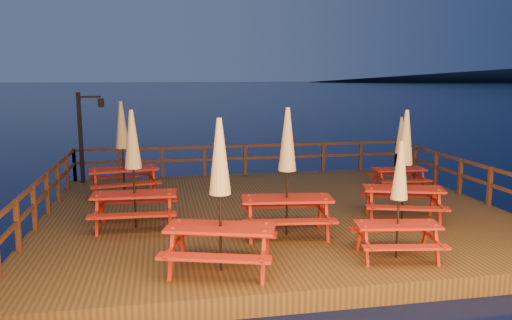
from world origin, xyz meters
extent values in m
plane|color=black|center=(0.00, 0.00, 0.00)|extent=(500.00, 500.00, 0.00)
cube|color=#3F2D14|center=(0.00, 0.00, 0.20)|extent=(12.00, 10.00, 0.40)
cylinder|color=#3E1D13|center=(-5.60, 4.60, -0.30)|extent=(0.24, 0.24, 1.40)
cylinder|color=#3E1D13|center=(0.00, -4.60, -0.30)|extent=(0.24, 0.24, 1.40)
cylinder|color=#3E1D13|center=(0.00, 4.60, -0.30)|extent=(0.24, 0.24, 1.40)
cylinder|color=#3E1D13|center=(5.60, 4.60, -0.30)|extent=(0.24, 0.24, 1.40)
cube|color=#3E1D13|center=(0.00, 4.85, 1.45)|extent=(11.70, 0.06, 0.09)
cube|color=#3E1D13|center=(0.00, 4.85, 1.01)|extent=(11.70, 0.06, 0.09)
cube|color=#3E1D13|center=(-4.68, 4.85, 0.95)|extent=(0.10, 0.10, 1.10)
cube|color=#3E1D13|center=(0.00, 4.85, 0.95)|extent=(0.10, 0.10, 1.10)
cube|color=#3E1D13|center=(4.68, 4.85, 0.95)|extent=(0.10, 0.10, 1.10)
cube|color=#3E1D13|center=(-5.85, 0.00, 1.45)|extent=(0.06, 9.70, 0.09)
cube|color=#3E1D13|center=(-5.85, 0.00, 1.01)|extent=(0.06, 9.70, 0.09)
cube|color=#3E1D13|center=(-5.85, 0.00, 0.95)|extent=(0.10, 0.10, 1.10)
cube|color=#3E1D13|center=(-5.85, 3.88, 0.95)|extent=(0.10, 0.10, 1.10)
cube|color=#3E1D13|center=(5.85, 0.00, 1.45)|extent=(0.06, 9.70, 0.09)
cube|color=#3E1D13|center=(5.85, 0.00, 1.01)|extent=(0.06, 9.70, 0.09)
cube|color=#3E1D13|center=(5.85, 0.00, 0.95)|extent=(0.10, 0.10, 1.10)
cube|color=#3E1D13|center=(5.85, 3.88, 0.95)|extent=(0.10, 0.10, 1.10)
cube|color=black|center=(-5.55, 4.55, 1.90)|extent=(0.12, 0.12, 3.00)
cube|color=black|center=(-5.20, 4.55, 3.25)|extent=(0.70, 0.06, 0.06)
cube|color=black|center=(-4.85, 4.55, 3.05)|extent=(0.18, 0.18, 0.28)
sphere|color=#E4BB5B|center=(-4.85, 4.55, 3.05)|extent=(0.14, 0.14, 0.14)
cube|color=maroon|center=(4.31, 1.56, 1.07)|extent=(1.63, 0.71, 0.04)
cube|color=maroon|center=(4.34, 2.09, 0.80)|extent=(1.61, 0.34, 0.04)
cube|color=maroon|center=(4.28, 1.03, 0.80)|extent=(1.61, 0.34, 0.04)
cube|color=maroon|center=(3.66, 1.89, 0.73)|extent=(0.06, 0.09, 0.67)
cube|color=maroon|center=(3.62, 1.31, 0.73)|extent=(0.06, 0.09, 0.67)
cube|color=maroon|center=(4.99, 1.82, 0.73)|extent=(0.06, 0.09, 0.67)
cube|color=maroon|center=(4.95, 1.23, 0.73)|extent=(0.06, 0.09, 0.67)
cylinder|color=black|center=(4.31, 1.56, 1.51)|extent=(0.04, 0.04, 2.22)
cone|color=tan|center=(4.31, 1.56, 2.13)|extent=(0.32, 0.32, 1.11)
sphere|color=black|center=(4.31, 1.56, 2.65)|extent=(0.06, 0.06, 0.06)
cube|color=maroon|center=(-0.21, -2.04, 1.24)|extent=(2.08, 1.02, 0.06)
cube|color=maroon|center=(-0.13, -1.38, 0.90)|extent=(2.03, 0.55, 0.06)
cube|color=maroon|center=(-0.29, -2.71, 0.90)|extent=(2.03, 0.55, 0.06)
cube|color=maroon|center=(-0.99, -1.58, 0.82)|extent=(0.08, 0.12, 0.84)
cube|color=maroon|center=(-1.08, -2.31, 0.82)|extent=(0.08, 0.12, 0.84)
cube|color=maroon|center=(0.66, -1.78, 0.82)|extent=(0.08, 0.12, 0.84)
cube|color=maroon|center=(0.58, -2.51, 0.82)|extent=(0.08, 0.12, 0.84)
cylinder|color=black|center=(-0.21, -2.04, 1.79)|extent=(0.05, 0.05, 2.79)
cone|color=tan|center=(-0.21, -2.04, 2.57)|extent=(0.40, 0.40, 1.39)
sphere|color=black|center=(-0.21, -2.04, 3.22)|extent=(0.08, 0.08, 0.08)
cube|color=maroon|center=(2.89, -1.47, 1.20)|extent=(2.05, 1.27, 0.05)
cube|color=maroon|center=(3.08, -0.86, 0.88)|extent=(1.92, 0.84, 0.05)
cube|color=maroon|center=(2.70, -2.08, 0.88)|extent=(1.92, 0.84, 0.05)
cube|color=maroon|center=(2.23, -0.90, 0.80)|extent=(0.09, 0.12, 0.80)
cube|color=maroon|center=(2.03, -1.57, 0.80)|extent=(0.09, 0.12, 0.80)
cube|color=maroon|center=(3.75, -1.37, 0.80)|extent=(0.09, 0.12, 0.80)
cube|color=maroon|center=(3.55, -2.04, 0.80)|extent=(0.09, 0.12, 0.80)
cylinder|color=black|center=(2.89, -1.47, 1.73)|extent=(0.05, 0.05, 2.66)
cone|color=tan|center=(2.89, -1.47, 2.47)|extent=(0.38, 0.38, 1.33)
sphere|color=black|center=(2.89, -1.47, 3.09)|extent=(0.07, 0.07, 0.07)
cube|color=maroon|center=(-3.58, -0.88, 1.21)|extent=(1.98, 0.84, 0.05)
cube|color=maroon|center=(-3.55, -0.23, 0.89)|extent=(1.96, 0.39, 0.05)
cube|color=maroon|center=(-3.61, -1.53, 0.89)|extent=(1.96, 0.39, 0.05)
cube|color=maroon|center=(-4.38, -0.49, 0.81)|extent=(0.07, 0.11, 0.81)
cube|color=maroon|center=(-4.41, -1.20, 0.81)|extent=(0.07, 0.11, 0.81)
cube|color=maroon|center=(-2.76, -0.56, 0.81)|extent=(0.07, 0.11, 0.81)
cube|color=maroon|center=(-2.79, -1.27, 0.81)|extent=(0.07, 0.11, 0.81)
cylinder|color=black|center=(-3.58, -0.88, 1.75)|extent=(0.05, 0.05, 2.70)
cone|color=tan|center=(-3.58, -0.88, 2.51)|extent=(0.39, 0.39, 1.35)
sphere|color=black|center=(-3.58, -0.88, 3.13)|extent=(0.08, 0.08, 0.08)
cube|color=maroon|center=(1.57, -3.85, 1.08)|extent=(1.70, 0.88, 0.05)
cube|color=maroon|center=(1.65, -3.32, 0.81)|extent=(1.64, 0.50, 0.05)
cube|color=maroon|center=(1.48, -4.38, 0.81)|extent=(1.64, 0.50, 0.05)
cube|color=maroon|center=(0.95, -3.45, 0.74)|extent=(0.07, 0.10, 0.68)
cube|color=maroon|center=(0.85, -4.04, 0.74)|extent=(0.07, 0.10, 0.68)
cube|color=maroon|center=(2.28, -3.66, 0.74)|extent=(0.07, 0.10, 0.68)
cube|color=maroon|center=(2.19, -4.25, 0.74)|extent=(0.07, 0.10, 0.68)
cylinder|color=black|center=(1.57, -3.85, 1.53)|extent=(0.04, 0.04, 2.25)
cone|color=tan|center=(1.57, -3.85, 2.16)|extent=(0.32, 0.32, 1.13)
sphere|color=black|center=(1.57, -3.85, 2.68)|extent=(0.06, 0.06, 0.06)
cube|color=maroon|center=(-4.05, 2.34, 1.22)|extent=(2.07, 1.08, 0.05)
cube|color=maroon|center=(-4.16, 2.99, 0.89)|extent=(1.99, 0.63, 0.05)
cube|color=maroon|center=(-3.94, 1.69, 0.89)|extent=(1.99, 0.63, 0.05)
cube|color=maroon|center=(-4.92, 2.56, 0.81)|extent=(0.08, 0.12, 0.82)
cube|color=maroon|center=(-4.80, 1.85, 0.81)|extent=(0.08, 0.12, 0.82)
cube|color=maroon|center=(-3.30, 2.83, 0.81)|extent=(0.08, 0.12, 0.82)
cube|color=maroon|center=(-3.18, 2.12, 0.81)|extent=(0.08, 0.12, 0.82)
cylinder|color=black|center=(-4.05, 2.34, 1.76)|extent=(0.05, 0.05, 2.73)
cone|color=tan|center=(-4.05, 2.34, 2.53)|extent=(0.39, 0.39, 1.36)
sphere|color=black|center=(-4.05, 2.34, 3.16)|extent=(0.08, 0.08, 0.08)
cube|color=maroon|center=(-1.91, -3.85, 1.22)|extent=(2.11, 1.30, 0.05)
cube|color=maroon|center=(-1.72, -3.22, 0.89)|extent=(1.98, 0.86, 0.05)
cube|color=maroon|center=(-2.10, -4.48, 0.89)|extent=(1.98, 0.86, 0.05)
cube|color=maroon|center=(-2.59, -3.27, 0.81)|extent=(0.09, 0.12, 0.82)
cube|color=maroon|center=(-2.80, -3.96, 0.81)|extent=(0.09, 0.12, 0.82)
cube|color=maroon|center=(-1.02, -3.74, 0.81)|extent=(0.09, 0.12, 0.82)
cube|color=maroon|center=(-1.23, -4.43, 0.81)|extent=(0.09, 0.12, 0.82)
cylinder|color=black|center=(-1.91, -3.85, 1.77)|extent=(0.05, 0.05, 2.74)
cone|color=tan|center=(-1.91, -3.85, 2.54)|extent=(0.39, 0.39, 1.37)
sphere|color=black|center=(-1.91, -3.85, 3.17)|extent=(0.08, 0.08, 0.08)
camera|label=1|loc=(-2.90, -12.55, 3.98)|focal=35.00mm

